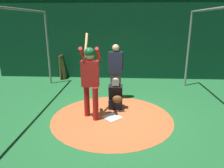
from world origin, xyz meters
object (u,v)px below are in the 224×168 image
at_px(home_plate, 112,117).
at_px(umpire, 116,69).
at_px(batter, 90,76).
at_px(bat_rack, 63,67).
at_px(catcher, 116,97).

bearing_deg(home_plate, umpire, 178.85).
distance_m(batter, bat_rack, 4.48).
bearing_deg(catcher, umpire, -177.13).
height_order(home_plate, batter, batter).
distance_m(home_plate, catcher, 0.74).
bearing_deg(umpire, bat_rack, -135.21).
height_order(batter, bat_rack, batter).
distance_m(home_plate, bat_rack, 4.71).
distance_m(home_plate, batter, 1.28).
relative_size(catcher, umpire, 0.52).
distance_m(batter, catcher, 1.21).
xyz_separation_m(catcher, umpire, (-0.81, -0.04, 0.66)).
xyz_separation_m(batter, catcher, (-0.66, 0.63, -0.79)).
relative_size(umpire, bat_rack, 1.72).
relative_size(batter, umpire, 1.22).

